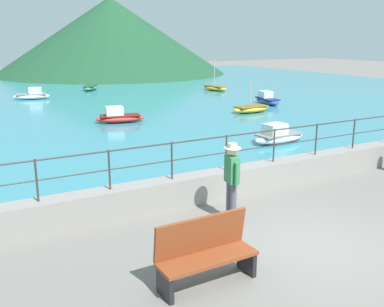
% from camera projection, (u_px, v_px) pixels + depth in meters
% --- Properties ---
extents(ground_plane, '(120.00, 120.00, 0.00)m').
position_uv_depth(ground_plane, '(315.00, 245.00, 8.67)').
color(ground_plane, slate).
extents(promenade_wall, '(20.00, 0.56, 0.70)m').
position_uv_depth(promenade_wall, '(226.00, 183.00, 11.28)').
color(promenade_wall, gray).
rests_on(promenade_wall, ground).
extents(railing, '(18.44, 0.04, 0.90)m').
position_uv_depth(railing, '(226.00, 146.00, 11.04)').
color(railing, '#383330').
rests_on(railing, promenade_wall).
extents(lake_water, '(64.00, 44.32, 0.06)m').
position_uv_depth(lake_water, '(45.00, 96.00, 30.47)').
color(lake_water, teal).
rests_on(lake_water, ground).
extents(hill_main, '(25.45, 25.45, 8.25)m').
position_uv_depth(hill_main, '(111.00, 36.00, 48.78)').
color(hill_main, '#1E4C2D').
rests_on(hill_main, ground).
extents(bench_main, '(1.71, 0.58, 1.13)m').
position_uv_depth(bench_main, '(205.00, 251.00, 7.22)').
color(bench_main, brown).
rests_on(bench_main, ground).
extents(person_walking, '(0.38, 0.56, 1.75)m').
position_uv_depth(person_walking, '(232.00, 177.00, 9.67)').
color(person_walking, '#4C4C56').
rests_on(person_walking, ground).
extents(boat_0, '(1.91, 2.45, 0.36)m').
position_uv_depth(boat_0, '(90.00, 87.00, 33.68)').
color(boat_0, '#338C59').
rests_on(boat_0, lake_water).
extents(boat_1, '(2.35, 1.05, 0.76)m').
position_uv_depth(boat_1, '(279.00, 136.00, 16.76)').
color(boat_1, white).
rests_on(boat_1, lake_water).
extents(boat_2, '(2.44, 1.37, 0.76)m').
position_uv_depth(boat_2, '(32.00, 95.00, 28.69)').
color(boat_2, white).
rests_on(boat_2, lake_water).
extents(boat_3, '(1.31, 2.43, 0.76)m').
position_uv_depth(boat_3, '(267.00, 100.00, 26.61)').
color(boat_3, '#2D4C9E').
rests_on(boat_3, lake_water).
extents(boat_4, '(2.34, 1.02, 1.72)m').
position_uv_depth(boat_4, '(251.00, 109.00, 23.59)').
color(boat_4, gold).
rests_on(boat_4, lake_water).
extents(boat_5, '(2.44, 1.37, 0.76)m').
position_uv_depth(boat_5, '(119.00, 117.00, 20.80)').
color(boat_5, red).
rests_on(boat_5, lake_water).
extents(boat_7, '(1.37, 2.44, 2.34)m').
position_uv_depth(boat_7, '(215.00, 88.00, 33.40)').
color(boat_7, gold).
rests_on(boat_7, lake_water).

